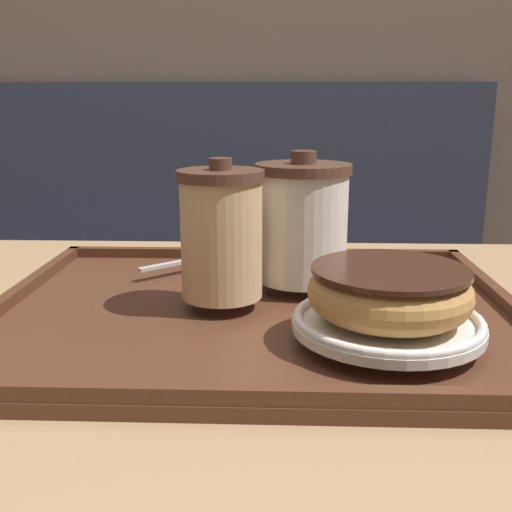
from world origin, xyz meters
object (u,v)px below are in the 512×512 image
at_px(spoon, 213,254).
at_px(donut_chocolate_glazed, 389,291).
at_px(coffee_cup_rear, 302,222).
at_px(coffee_cup_front, 221,234).

bearing_deg(spoon, donut_chocolate_glazed, -95.03).
bearing_deg(donut_chocolate_glazed, coffee_cup_rear, 114.37).
relative_size(coffee_cup_front, coffee_cup_rear, 0.98).
relative_size(coffee_cup_front, donut_chocolate_glazed, 1.00).
height_order(coffee_cup_rear, donut_chocolate_glazed, coffee_cup_rear).
height_order(coffee_cup_front, donut_chocolate_glazed, coffee_cup_front).
bearing_deg(coffee_cup_front, coffee_cup_rear, 39.20).
distance_m(coffee_cup_front, spoon, 0.16).
relative_size(coffee_cup_rear, spoon, 1.21).
distance_m(coffee_cup_front, coffee_cup_rear, 0.10).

